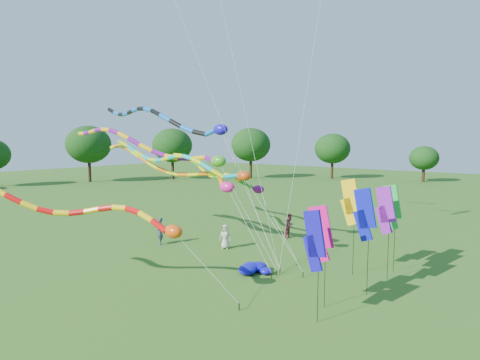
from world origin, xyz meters
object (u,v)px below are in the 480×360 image
Objects in this scene: tube_kite_orange at (175,168)px; person_b at (160,231)px; person_a at (225,237)px; person_c at (290,226)px; blue_nylon_heap at (255,270)px; tube_kite_red at (96,213)px.

tube_kite_orange reaches higher than person_b.
person_a is 0.89× the size of person_c.
person_c reaches higher than person_a.
blue_nylon_heap is at bearing -0.92° from tube_kite_orange.
person_c is at bearing 87.83° from person_b.
tube_kite_red is 6.52× the size of person_b.
blue_nylon_heap is 8.27m from person_c.
blue_nylon_heap is (4.17, 6.58, -3.54)m from tube_kite_red.
blue_nylon_heap is 0.99× the size of person_b.
person_c is at bearing 41.81° from person_a.
tube_kite_red is 9.18m from person_b.
person_b is (-4.15, -1.92, 0.13)m from person_a.
tube_kite_orange is 8.93× the size of blue_nylon_heap.
tube_kite_orange is at bearing -176.76° from person_a.
tube_kite_orange reaches higher than person_c.
person_a is at bearing 38.99° from tube_kite_orange.
tube_kite_red is 8.47m from tube_kite_orange.
tube_kite_orange is at bearing 144.50° from person_c.
tube_kite_red reaches higher than person_b.
person_c is (1.63, 14.42, -2.90)m from tube_kite_red.
tube_kite_orange is 9.25m from person_c.
person_a is at bearing 147.07° from blue_nylon_heap.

